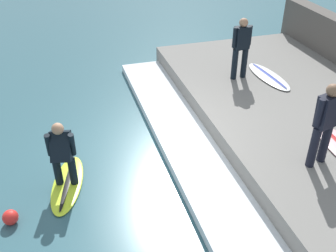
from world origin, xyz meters
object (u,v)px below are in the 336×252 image
(surfer_waiting_near, at_px, (325,121))
(surfer_waiting_far, at_px, (241,45))
(surfboard_riding, at_px, (68,184))
(surfboard_waiting_far, at_px, (269,76))
(marker_buoy, at_px, (10,217))
(surfer_riding, at_px, (62,151))

(surfer_waiting_near, height_order, surfer_waiting_far, surfer_waiting_near)
(surfboard_riding, relative_size, surfer_waiting_near, 1.12)
(surfboard_waiting_far, xyz_separation_m, marker_buoy, (-6.30, -2.84, -0.44))
(surfer_waiting_near, distance_m, surfer_waiting_far, 3.66)
(surfer_riding, xyz_separation_m, marker_buoy, (-0.98, -0.71, -0.66))
(surfboard_waiting_far, bearing_deg, surfer_riding, -158.18)
(surfboard_riding, relative_size, marker_buoy, 6.78)
(surfboard_riding, xyz_separation_m, marker_buoy, (-0.98, -0.71, 0.10))
(surfer_riding, relative_size, surfboard_waiting_far, 0.74)
(surfboard_riding, relative_size, surfer_waiting_far, 1.15)
(surfer_riding, xyz_separation_m, surfer_waiting_far, (4.56, 2.35, 0.62))
(surfer_waiting_near, xyz_separation_m, surfer_waiting_far, (0.19, 3.66, -0.02))
(surfboard_riding, bearing_deg, surfer_riding, -175.24)
(surfboard_riding, height_order, surfer_waiting_far, surfer_waiting_far)
(surfer_waiting_far, bearing_deg, surfboard_riding, -152.76)
(surfboard_riding, distance_m, surfer_waiting_near, 4.77)
(surfboard_riding, bearing_deg, surfer_waiting_near, -16.67)
(surfer_waiting_near, relative_size, surfboard_waiting_far, 0.89)
(surfboard_riding, xyz_separation_m, surfboard_waiting_far, (5.32, 2.13, 0.54))
(surfer_riding, height_order, surfer_waiting_far, surfer_waiting_far)
(marker_buoy, bearing_deg, surfboard_waiting_far, 24.26)
(surfer_waiting_near, relative_size, surfer_waiting_far, 1.02)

